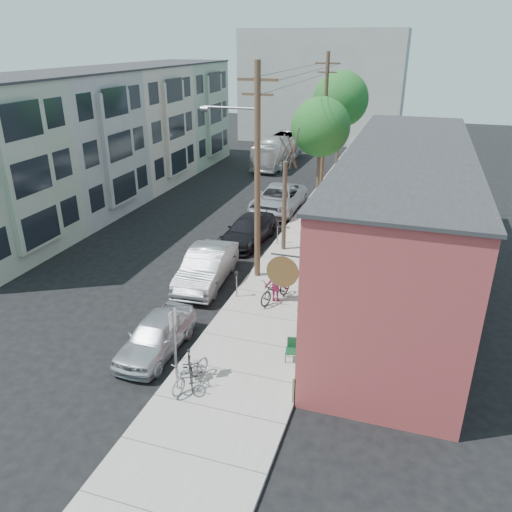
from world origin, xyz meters
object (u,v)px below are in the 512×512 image
(parking_meter_near, at_px, (236,280))
(tree_leafy_mid, at_px, (321,127))
(tree_leafy_far, at_px, (341,99))
(car_3, at_px, (278,199))
(patron_green, at_px, (306,310))
(car_0, at_px, (156,335))
(utility_pole_near, at_px, (256,171))
(tree_bare, at_px, (284,207))
(car_1, at_px, (207,267))
(cyclist, at_px, (276,284))
(patio_chair_b, at_px, (292,351))
(patron_grey, at_px, (315,310))
(parking_meter_far, at_px, (277,230))
(car_2, at_px, (248,230))
(parked_bike_b, at_px, (191,372))
(bus, at_px, (278,150))
(parked_bike_a, at_px, (190,369))
(sign_post, at_px, (174,337))
(patio_chair_a, at_px, (309,334))

(parking_meter_near, xyz_separation_m, tree_leafy_mid, (0.55, 15.42, 4.44))
(tree_leafy_far, height_order, car_3, tree_leafy_far)
(patron_green, bearing_deg, car_0, -75.57)
(parking_meter_near, xyz_separation_m, car_0, (-1.45, -4.84, -0.26))
(parking_meter_near, distance_m, utility_pole_near, 5.06)
(tree_bare, relative_size, car_1, 0.94)
(car_0, distance_m, car_3, 17.78)
(utility_pole_near, xyz_separation_m, cyclist, (1.65, -2.25, -4.45))
(utility_pole_near, distance_m, car_1, 5.17)
(patio_chair_b, bearing_deg, car_1, 125.34)
(patron_grey, bearing_deg, parking_meter_far, -163.20)
(tree_leafy_mid, distance_m, patron_grey, 17.97)
(tree_leafy_far, distance_m, car_0, 28.98)
(cyclist, bearing_deg, utility_pole_near, -59.23)
(tree_leafy_far, relative_size, car_2, 1.67)
(parked_bike_b, xyz_separation_m, car_1, (-2.65, 7.56, 0.19))
(tree_bare, height_order, car_0, tree_bare)
(car_2, relative_size, bus, 0.54)
(tree_leafy_mid, distance_m, cyclist, 15.93)
(patio_chair_b, bearing_deg, utility_pole_near, 106.45)
(utility_pole_near, bearing_deg, car_1, -147.66)
(patron_green, height_order, car_3, patron_green)
(patron_grey, height_order, parked_bike_a, patron_grey)
(car_3, xyz_separation_m, bus, (-3.80, 13.44, 0.46))
(car_0, height_order, car_2, car_2)
(car_0, distance_m, car_1, 5.99)
(patron_green, height_order, car_2, patron_green)
(parking_meter_far, xyz_separation_m, tree_bare, (0.55, -0.68, 1.63))
(utility_pole_near, bearing_deg, car_0, -102.31)
(sign_post, height_order, patio_chair_a, sign_post)
(cyclist, xyz_separation_m, bus, (-7.26, 26.19, 0.37))
(patio_chair_b, distance_m, car_2, 12.10)
(cyclist, distance_m, car_1, 3.85)
(parking_meter_far, height_order, cyclist, cyclist)
(patron_grey, height_order, car_3, patron_grey)
(car_1, relative_size, car_2, 1.03)
(parked_bike_a, xyz_separation_m, car_2, (-2.38, 13.07, 0.05))
(bus, bearing_deg, car_2, -77.31)
(tree_bare, xyz_separation_m, patron_green, (3.06, -7.99, -1.54))
(cyclist, height_order, car_2, cyclist)
(patio_chair_b, height_order, patron_grey, patron_grey)
(parking_meter_near, xyz_separation_m, patio_chair_a, (3.95, -2.78, -0.39))
(car_1, bearing_deg, patio_chair_a, -38.31)
(car_3, bearing_deg, tree_bare, -70.78)
(parked_bike_b, height_order, car_3, car_3)
(patio_chair_a, relative_size, cyclist, 0.55)
(tree_bare, relative_size, car_3, 0.79)
(patio_chair_b, distance_m, patron_green, 2.23)
(tree_leafy_far, bearing_deg, car_1, -96.35)
(car_1, bearing_deg, parking_meter_far, 66.36)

